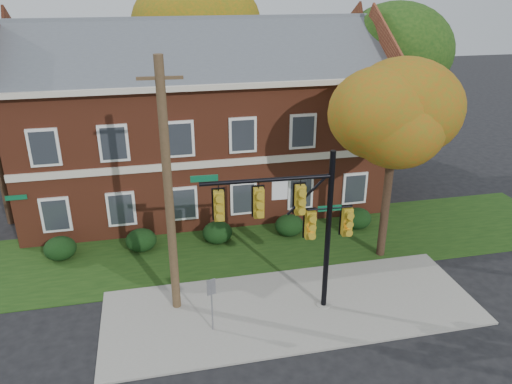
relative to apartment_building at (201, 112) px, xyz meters
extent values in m
plane|color=black|center=(2.00, -11.95, -4.99)|extent=(120.00, 120.00, 0.00)
cube|color=gray|center=(2.00, -10.95, -4.95)|extent=(14.00, 5.00, 0.08)
cube|color=#193811|center=(2.00, -5.95, -4.97)|extent=(30.00, 6.00, 0.04)
cube|color=brown|center=(0.00, 0.05, -1.49)|extent=(18.00, 8.00, 7.00)
cube|color=beige|center=(0.00, 0.05, 2.13)|extent=(18.80, 8.80, 0.24)
cube|color=beige|center=(0.00, -3.98, -1.49)|extent=(18.00, 0.12, 0.35)
ellipsoid|color=black|center=(-7.00, -5.25, -4.46)|extent=(1.40, 1.26, 1.05)
ellipsoid|color=black|center=(-3.50, -5.25, -4.46)|extent=(1.40, 1.26, 1.05)
ellipsoid|color=black|center=(0.00, -5.25, -4.46)|extent=(1.40, 1.26, 1.05)
ellipsoid|color=black|center=(3.50, -5.25, -4.46)|extent=(1.40, 1.26, 1.05)
ellipsoid|color=black|center=(7.00, -5.25, -4.46)|extent=(1.40, 1.26, 1.05)
cylinder|color=black|center=(7.00, -7.95, -2.11)|extent=(0.36, 0.36, 5.76)
ellipsoid|color=#B24A0F|center=(7.00, -7.95, 1.49)|extent=(4.25, 4.25, 3.60)
ellipsoid|color=#B24A0F|center=(7.62, -8.33, 2.09)|extent=(3.50, 3.50, 3.00)
cylinder|color=black|center=(-10.00, -0.95, -2.11)|extent=(0.36, 0.36, 5.76)
cylinder|color=black|center=(11.00, 1.05, -1.47)|extent=(0.36, 0.36, 7.04)
ellipsoid|color=#14390F|center=(11.00, 1.05, 2.93)|extent=(5.95, 5.95, 5.04)
ellipsoid|color=#14390F|center=(11.88, 0.52, 3.53)|extent=(4.90, 4.90, 4.20)
cylinder|color=black|center=(1.00, 8.05, -1.15)|extent=(0.36, 0.36, 7.68)
ellipsoid|color=#A9640E|center=(1.00, 8.05, 3.65)|extent=(6.46, 6.46, 5.47)
ellipsoid|color=#A9640E|center=(1.95, 7.48, 4.25)|extent=(5.32, 5.32, 4.56)
cylinder|color=gray|center=(3.18, -11.14, -4.92)|extent=(0.50, 0.50, 0.14)
cylinder|color=black|center=(3.18, -11.14, -1.86)|extent=(0.20, 0.20, 6.25)
cylinder|color=black|center=(0.95, -11.05, 0.37)|extent=(4.46, 0.33, 0.14)
cylinder|color=black|center=(3.18, -11.14, -0.84)|extent=(1.61, 0.14, 0.07)
cube|color=#AD8D1B|center=(-0.66, -10.98, -0.44)|extent=(0.40, 0.28, 1.04)
cube|color=#AD8D1B|center=(0.68, -11.04, -0.44)|extent=(0.40, 0.28, 1.04)
cube|color=#AD8D1B|center=(2.11, -11.10, -0.44)|extent=(0.40, 0.28, 1.04)
cube|color=silver|center=(1.39, -11.07, -0.03)|extent=(0.54, 0.06, 0.67)
cube|color=#0B5733|center=(-1.10, -10.96, 0.56)|extent=(0.89, 0.07, 0.21)
cube|color=#AD8D1B|center=(2.51, -11.11, -1.42)|extent=(0.40, 0.28, 1.04)
cube|color=#AD8D1B|center=(3.85, -11.17, -1.42)|extent=(0.40, 0.28, 1.04)
cube|color=#0B5733|center=(3.18, -11.14, -0.84)|extent=(0.85, 0.07, 0.21)
cylinder|color=#473821|center=(-2.24, -9.95, -0.31)|extent=(0.33, 0.33, 9.35)
cube|color=#473821|center=(-2.24, -9.95, 3.64)|extent=(1.46, 0.18, 0.10)
cylinder|color=slate|center=(-1.10, -11.62, -3.92)|extent=(0.07, 0.07, 2.14)
cube|color=slate|center=(-1.10, -11.62, -3.14)|extent=(0.31, 0.13, 0.60)
camera|label=1|loc=(-2.66, -25.88, 6.47)|focal=35.00mm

